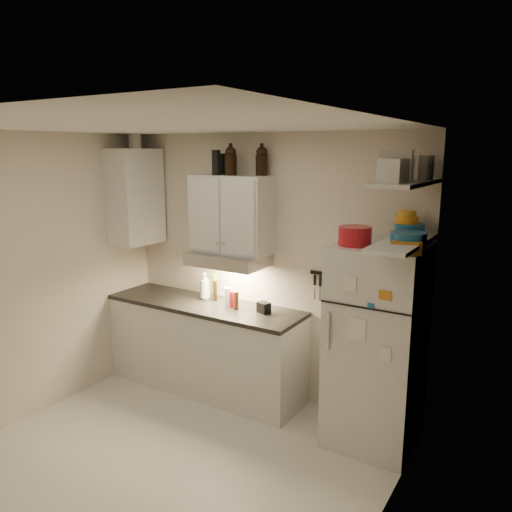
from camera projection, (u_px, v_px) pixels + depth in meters
The scene contains 36 objects.
floor at pixel (170, 465), 3.94m from camera, with size 3.20×3.00×0.02m, color silver.
ceiling at pixel (156, 123), 3.40m from camera, with size 3.20×3.00×0.02m, color white.
back_wall at pixel (267, 267), 4.93m from camera, with size 3.20×0.02×2.60m, color beige.
left_wall at pixel (28, 278), 4.50m from camera, with size 0.02×3.00×2.60m, color beige.
right_wall at pixel (376, 352), 2.85m from camera, with size 0.02×3.00×2.60m, color beige.
base_cabinet at pixel (205, 348), 5.13m from camera, with size 2.10×0.60×0.88m, color silver.
countertop at pixel (204, 305), 5.04m from camera, with size 2.10×0.62×0.04m, color black.
upper_cabinet at pixel (231, 214), 4.83m from camera, with size 0.80×0.33×0.75m, color silver.
side_cabinet at pixel (135, 197), 5.27m from camera, with size 0.33×0.55×1.00m, color silver.
range_hood at pixel (228, 259), 4.87m from camera, with size 0.76×0.46×0.12m, color silver.
fridge at pixel (376, 347), 4.09m from camera, with size 0.70×0.68×1.70m, color silver.
shelf_hi at pixel (406, 183), 3.60m from camera, with size 0.30×0.95×0.03m, color silver.
shelf_lo at pixel (403, 243), 3.69m from camera, with size 0.30×0.95×0.03m, color silver.
knife_strip at pixel (331, 275), 4.55m from camera, with size 0.42×0.02×0.03m, color black.
dutch_oven at pixel (355, 236), 3.90m from camera, with size 0.26×0.26×0.15m, color #A9131D.
book_stack at pixel (406, 246), 3.66m from camera, with size 0.22×0.27×0.09m, color #BD7017.
spice_jar at pixel (394, 243), 3.77m from camera, with size 0.05×0.05×0.09m, color silver.
stock_pot at pixel (417, 167), 3.75m from camera, with size 0.25×0.25×0.18m, color silver.
tin_a at pixel (396, 166), 3.52m from camera, with size 0.22×0.20×0.22m, color #AAAAAD.
tin_b at pixel (393, 171), 3.33m from camera, with size 0.16×0.16×0.16m, color #AAAAAD.
bowl_teal at pixel (409, 229), 3.93m from camera, with size 0.23×0.23×0.09m, color #185987.
bowl_orange at pixel (407, 220), 3.94m from camera, with size 0.18×0.18×0.06m, color orange.
bowl_yellow at pixel (407, 213), 3.93m from camera, with size 0.14×0.14×0.05m, color gold.
plates at pixel (408, 237), 3.67m from camera, with size 0.26×0.26×0.07m, color #185987.
growler_a at pixel (231, 161), 4.69m from camera, with size 0.12×0.12×0.28m, color black, non-canonical shape.
growler_b at pixel (262, 161), 4.64m from camera, with size 0.12×0.12×0.27m, color black, non-canonical shape.
thermos_a at pixel (216, 163), 4.72m from camera, with size 0.08×0.08×0.24m, color black.
thermos_b at pixel (222, 164), 4.87m from camera, with size 0.07×0.07×0.20m, color black.
side_jar at pixel (135, 140), 5.18m from camera, with size 0.13×0.13×0.17m, color silver.
soap_bottle at pixel (205, 284), 5.14m from camera, with size 0.12×0.12×0.32m, color silver.
pepper_mill at pixel (236, 300), 4.83m from camera, with size 0.06×0.06×0.18m, color brown.
oil_bottle at pixel (215, 287), 5.10m from camera, with size 0.05×0.05×0.28m, color #4A6E1B.
vinegar_bottle at pixel (215, 291), 5.09m from camera, with size 0.04×0.04×0.21m, color black.
clear_bottle at pixel (228, 297), 4.89m from camera, with size 0.07×0.07×0.20m, color silver.
red_jar at pixel (231, 299), 4.90m from camera, with size 0.08×0.08×0.16m, color #A9131D.
caddy at pixel (264, 308), 4.73m from camera, with size 0.12×0.09×0.10m, color black.
Camera 1 is at (2.42, -2.64, 2.43)m, focal length 35.00 mm.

